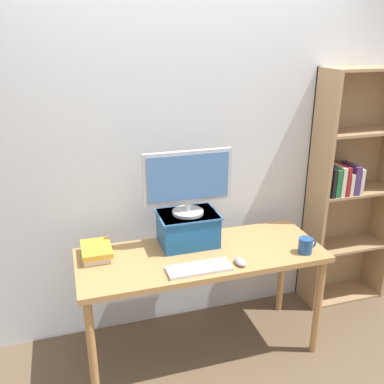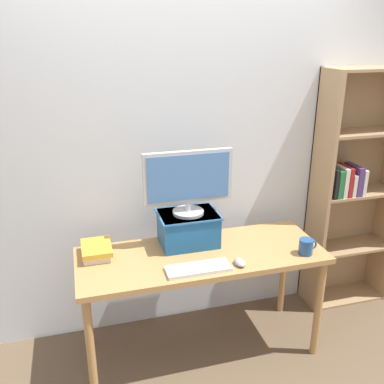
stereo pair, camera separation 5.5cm
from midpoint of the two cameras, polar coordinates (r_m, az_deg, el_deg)
The scene contains 10 objects.
ground_plane at distance 3.20m, azimuth 1.67°, elevation -20.07°, with size 12.00×12.00×0.00m, color brown.
back_wall at distance 2.97m, azimuth -0.72°, elevation 5.32°, with size 7.00×0.08×2.60m.
desk at distance 2.81m, azimuth 1.81°, elevation -9.63°, with size 1.58×0.60×0.75m.
bookshelf_unit at distance 3.51m, azimuth 21.00°, elevation 0.24°, with size 0.67×0.28×1.85m.
riser_box at distance 2.83m, azimuth 0.05°, elevation -4.79°, with size 0.39×0.29×0.22m.
computer_monitor at distance 2.70m, azimuth 0.06°, elevation 1.55°, with size 0.58×0.20×0.42m.
keyboard at distance 2.58m, azimuth 1.45°, elevation -10.16°, with size 0.39×0.14×0.02m.
computer_mouse at distance 2.64m, azimuth 6.98°, elevation -9.28°, with size 0.06×0.10×0.04m.
book_stack at distance 2.77m, azimuth -12.09°, elevation -7.65°, with size 0.18×0.25×0.07m.
coffee_mug at distance 2.83m, azimuth 15.53°, elevation -7.03°, with size 0.12×0.09×0.10m.
Camera 2 is at (-0.71, -2.31, 2.09)m, focal length 40.00 mm.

